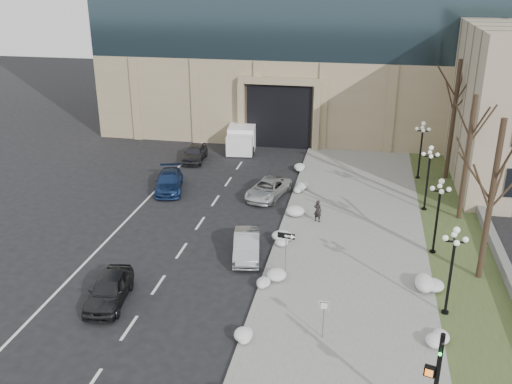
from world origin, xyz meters
TOP-DOWN VIEW (x-y plane):
  - ground at (0.00, 0.00)m, footprint 160.00×160.00m
  - sidewalk at (3.50, 14.00)m, footprint 9.00×40.00m
  - curb at (-1.00, 14.00)m, footprint 0.30×40.00m
  - grass_strip at (10.00, 14.00)m, footprint 4.00×40.00m
  - stone_wall at (12.00, 16.00)m, footprint 0.50×30.00m
  - car_a at (-8.32, 3.93)m, footprint 2.31×4.52m
  - car_b at (-2.50, 10.08)m, footprint 2.24×4.47m
  - car_c at (-10.47, 19.38)m, footprint 3.12×5.15m
  - car_d at (-2.85, 19.45)m, footprint 3.23×5.09m
  - car_e at (-10.58, 26.53)m, footprint 1.98×4.31m
  - pedestrian at (1.16, 15.56)m, footprint 0.65×0.55m
  - box_truck at (-7.35, 31.45)m, footprint 3.13×7.15m
  - one_way_sign at (0.24, 8.09)m, footprint 1.00×0.31m
  - keep_sign at (2.56, 2.86)m, footprint 0.43×0.06m
  - snow_clump_b at (-0.63, 1.94)m, footprint 1.10×1.60m
  - snow_clump_c at (-0.73, 7.10)m, footprint 1.10×1.60m
  - snow_clump_d at (-0.37, 12.07)m, footprint 1.10×1.60m
  - snow_clump_e at (-0.80, 16.56)m, footprint 1.10×1.60m
  - snow_clump_f at (-0.70, 20.88)m, footprint 1.10×1.60m
  - snow_clump_g at (-0.89, 25.26)m, footprint 1.10×1.60m
  - snow_clump_h at (7.70, 3.55)m, footprint 1.10×1.60m
  - snow_clump_i at (7.85, 8.43)m, footprint 1.10×1.60m
  - lamppost_a at (8.30, 6.00)m, footprint 1.18×1.18m
  - lamppost_b at (8.30, 12.50)m, footprint 1.18×1.18m
  - lamppost_c at (8.30, 19.00)m, footprint 1.18×1.18m
  - lamppost_d at (8.30, 25.50)m, footprint 1.18×1.18m
  - tree_near at (10.50, 10.00)m, footprint 3.20×3.20m
  - tree_mid at (10.50, 18.00)m, footprint 3.20×3.20m
  - tree_far at (10.50, 26.00)m, footprint 3.20×3.20m

SIDE VIEW (x-z plane):
  - ground at x=0.00m, z-range 0.00..0.00m
  - grass_strip at x=10.00m, z-range 0.00..0.10m
  - sidewalk at x=3.50m, z-range 0.00..0.12m
  - curb at x=-1.00m, z-range 0.00..0.14m
  - snow_clump_b at x=-0.63m, z-range 0.12..0.48m
  - snow_clump_c at x=-0.73m, z-range 0.12..0.48m
  - snow_clump_d at x=-0.37m, z-range 0.12..0.48m
  - snow_clump_e at x=-0.80m, z-range 0.12..0.48m
  - snow_clump_f at x=-0.70m, z-range 0.12..0.48m
  - snow_clump_g at x=-0.89m, z-range 0.12..0.48m
  - snow_clump_h at x=7.70m, z-range 0.12..0.48m
  - snow_clump_i at x=7.85m, z-range 0.12..0.48m
  - stone_wall at x=12.00m, z-range 0.00..0.70m
  - car_d at x=-2.85m, z-range 0.00..1.31m
  - car_c at x=-10.47m, z-range 0.00..1.40m
  - car_b at x=-2.50m, z-range 0.00..1.41m
  - car_e at x=-10.58m, z-range 0.00..1.43m
  - car_a at x=-8.32m, z-range 0.00..1.47m
  - pedestrian at x=1.16m, z-range 0.12..1.64m
  - box_truck at x=-7.35m, z-range -0.03..2.17m
  - keep_sign at x=2.56m, z-range 0.48..2.50m
  - one_way_sign at x=0.24m, z-range 0.87..3.55m
  - lamppost_a at x=8.30m, z-range 0.69..5.45m
  - lamppost_b at x=8.30m, z-range 0.69..5.45m
  - lamppost_c at x=8.30m, z-range 0.69..5.45m
  - lamppost_d at x=8.30m, z-range 0.69..5.45m
  - tree_mid at x=10.50m, z-range 1.25..9.75m
  - tree_near at x=10.50m, z-range 1.33..10.33m
  - tree_far at x=10.50m, z-range 1.40..10.90m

